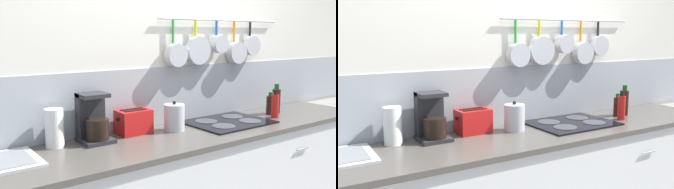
% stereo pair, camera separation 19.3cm
% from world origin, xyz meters
% --- Properties ---
extents(wall_back, '(7.20, 0.16, 2.60)m').
position_xyz_m(wall_back, '(0.00, 0.35, 1.27)').
color(wall_back, silver).
rests_on(wall_back, ground_plane).
extents(countertop, '(3.22, 0.62, 0.03)m').
position_xyz_m(countertop, '(0.00, 0.00, 0.88)').
color(countertop, '#4C4742').
rests_on(countertop, cabinet_base).
extents(paper_towel_roll, '(0.11, 0.11, 0.23)m').
position_xyz_m(paper_towel_roll, '(-0.89, 0.22, 1.01)').
color(paper_towel_roll, white).
rests_on(paper_towel_roll, countertop).
extents(coffee_maker, '(0.19, 0.20, 0.30)m').
position_xyz_m(coffee_maker, '(-0.65, 0.20, 1.02)').
color(coffee_maker, '#262628').
rests_on(coffee_maker, countertop).
extents(toaster, '(0.24, 0.15, 0.16)m').
position_xyz_m(toaster, '(-0.36, 0.21, 0.97)').
color(toaster, red).
rests_on(toaster, countertop).
extents(kettle, '(0.14, 0.14, 0.21)m').
position_xyz_m(kettle, '(-0.09, 0.12, 0.98)').
color(kettle, '#B7BABF').
rests_on(kettle, countertop).
extents(cooktop, '(0.61, 0.46, 0.01)m').
position_xyz_m(cooktop, '(0.37, 0.06, 0.90)').
color(cooktop, black).
rests_on(cooktop, countertop).
extents(bottle_sesame_oil, '(0.06, 0.06, 0.23)m').
position_xyz_m(bottle_sesame_oil, '(0.80, -0.03, 0.99)').
color(bottle_sesame_oil, red).
rests_on(bottle_sesame_oil, countertop).
extents(bottle_olive_oil, '(0.07, 0.07, 0.18)m').
position_xyz_m(bottle_olive_oil, '(0.87, 0.07, 0.97)').
color(bottle_olive_oil, '#33140F').
rests_on(bottle_olive_oil, countertop).
extents(bottle_cooking_wine, '(0.07, 0.07, 0.25)m').
position_xyz_m(bottle_cooking_wine, '(0.95, 0.08, 1.00)').
color(bottle_cooking_wine, '#33140F').
rests_on(bottle_cooking_wine, countertop).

